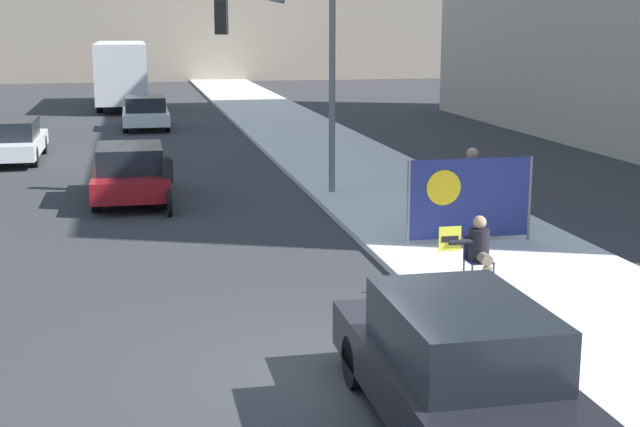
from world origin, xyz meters
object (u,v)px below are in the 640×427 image
at_px(car_on_road_distant, 146,112).
at_px(car_on_road_midblock, 12,140).
at_px(protest_banner, 469,198).
at_px(motorcycle_on_road, 168,187).
at_px(traffic_light_pole, 288,55).
at_px(parked_car_curbside, 457,367).
at_px(city_bus_on_road, 121,70).
at_px(jogger_on_sidewalk, 471,192).
at_px(car_on_road_nearest, 130,173).
at_px(seated_protester, 479,250).

bearing_deg(car_on_road_distant, car_on_road_midblock, -117.49).
height_order(protest_banner, motorcycle_on_road, protest_banner).
bearing_deg(motorcycle_on_road, protest_banner, -42.21).
distance_m(traffic_light_pole, parked_car_curbside, 14.04).
xyz_separation_m(parked_car_curbside, motorcycle_on_road, (-2.56, 12.59, -0.19)).
distance_m(city_bus_on_road, motorcycle_on_road, 27.84).
xyz_separation_m(protest_banner, traffic_light_pole, (-2.48, 6.21, 2.57)).
relative_size(jogger_on_sidewalk, car_on_road_nearest, 0.43).
bearing_deg(jogger_on_sidewalk, protest_banner, 86.41).
height_order(traffic_light_pole, car_on_road_midblock, traffic_light_pole).
height_order(car_on_road_midblock, city_bus_on_road, city_bus_on_road).
height_order(seated_protester, city_bus_on_road, city_bus_on_road).
relative_size(protest_banner, city_bus_on_road, 0.25).
xyz_separation_m(car_on_road_midblock, car_on_road_distant, (4.36, 8.37, 0.01)).
distance_m(car_on_road_distant, motorcycle_on_road, 17.15).
bearing_deg(city_bus_on_road, car_on_road_nearest, -89.14).
bearing_deg(protest_banner, traffic_light_pole, 111.77).
xyz_separation_m(car_on_road_nearest, city_bus_on_road, (-0.40, 26.42, 1.23)).
bearing_deg(car_on_road_distant, seated_protester, -78.94).
bearing_deg(motorcycle_on_road, car_on_road_nearest, 122.49).
height_order(car_on_road_midblock, motorcycle_on_road, car_on_road_midblock).
bearing_deg(seated_protester, jogger_on_sidewalk, 79.81).
height_order(car_on_road_nearest, car_on_road_midblock, car_on_road_nearest).
distance_m(traffic_light_pole, car_on_road_midblock, 11.22).
xyz_separation_m(protest_banner, car_on_road_nearest, (-6.45, 6.42, -0.31)).
bearing_deg(seated_protester, parked_car_curbside, -105.69).
distance_m(traffic_light_pole, car_on_road_distant, 16.60).
distance_m(traffic_light_pole, car_on_road_nearest, 4.91).
height_order(traffic_light_pole, city_bus_on_road, traffic_light_pole).
height_order(seated_protester, traffic_light_pole, traffic_light_pole).
height_order(jogger_on_sidewalk, motorcycle_on_road, jogger_on_sidewalk).
relative_size(car_on_road_nearest, car_on_road_distant, 0.99).
xyz_separation_m(car_on_road_midblock, city_bus_on_road, (3.33, 19.01, 1.25)).
bearing_deg(parked_car_curbside, jogger_on_sidewalk, 67.86).
bearing_deg(car_on_road_midblock, seated_protester, -61.00).
bearing_deg(protest_banner, jogger_on_sidewalk, 64.24).
height_order(parked_car_curbside, car_on_road_distant, parked_car_curbside).
bearing_deg(jogger_on_sidewalk, parked_car_curbside, 90.02).
relative_size(car_on_road_nearest, city_bus_on_road, 0.42).
relative_size(jogger_on_sidewalk, traffic_light_pole, 0.36).
bearing_deg(jogger_on_sidewalk, city_bus_on_road, -55.60).
bearing_deg(parked_car_curbside, protest_banner, 68.05).
bearing_deg(car_on_road_nearest, seated_protester, -59.19).
height_order(seated_protester, car_on_road_nearest, car_on_road_nearest).
bearing_deg(motorcycle_on_road, parked_car_curbside, -78.53).
height_order(seated_protester, car_on_road_distant, car_on_road_distant).
bearing_deg(traffic_light_pole, car_on_road_distant, 101.78).
bearing_deg(motorcycle_on_road, seated_protester, -59.49).
relative_size(protest_banner, motorcycle_on_road, 1.17).
xyz_separation_m(car_on_road_nearest, car_on_road_midblock, (-3.72, 7.42, -0.02)).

